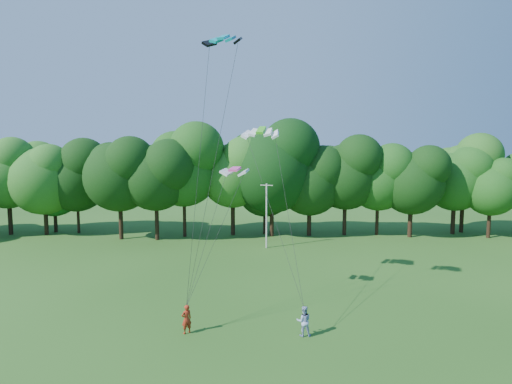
{
  "coord_description": "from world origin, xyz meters",
  "views": [
    {
      "loc": [
        0.29,
        -15.27,
        10.93
      ],
      "look_at": [
        0.75,
        13.0,
        8.07
      ],
      "focal_mm": 28.0,
      "sensor_mm": 36.0,
      "label": 1
    }
  ],
  "objects": [
    {
      "name": "tree_back_center",
      "position": [
        3.16,
        35.7,
        10.57
      ],
      "size": [
        11.64,
        11.64,
        16.92
      ],
      "color": "black",
      "rests_on": "ground"
    },
    {
      "name": "kite_flyer_right",
      "position": [
        3.5,
        7.47,
        0.91
      ],
      "size": [
        0.9,
        0.7,
        1.83
      ],
      "primitive_type": "imported",
      "rotation": [
        0.0,
        0.0,
        3.13
      ],
      "color": "#99A8D4",
      "rests_on": "ground"
    },
    {
      "name": "tree_back_west",
      "position": [
        -26.19,
        38.84,
        7.4
      ],
      "size": [
        8.15,
        8.15,
        11.85
      ],
      "color": "#2E2012",
      "rests_on": "ground"
    },
    {
      "name": "kite_flyer_left",
      "position": [
        -3.53,
        7.91,
        0.89
      ],
      "size": [
        0.77,
        0.72,
        1.77
      ],
      "primitive_type": "imported",
      "rotation": [
        0.0,
        0.0,
        3.75
      ],
      "color": "#A12714",
      "rests_on": "ground"
    },
    {
      "name": "utility_pole",
      "position": [
        2.21,
        29.38,
        3.81
      ],
      "size": [
        1.42,
        0.56,
        7.36
      ],
      "rotation": [
        0.0,
        0.0,
        -0.34
      ],
      "color": "#B9B8AF",
      "rests_on": "ground"
    },
    {
      "name": "kite_pink",
      "position": [
        -0.75,
        12.78,
        9.72
      ],
      "size": [
        2.18,
        1.56,
        0.33
      ],
      "rotation": [
        0.0,
        0.0,
        -0.34
      ],
      "color": "#E33F9A",
      "rests_on": "ground"
    },
    {
      "name": "kite_teal",
      "position": [
        -1.33,
        10.57,
        18.07
      ],
      "size": [
        2.62,
        1.78,
        0.57
      ],
      "rotation": [
        0.0,
        0.0,
        -0.33
      ],
      "color": "#0593A3",
      "rests_on": "ground"
    },
    {
      "name": "kite_green",
      "position": [
        1.19,
        16.1,
        12.6
      ],
      "size": [
        3.04,
        1.95,
        0.67
      ],
      "rotation": [
        0.0,
        0.0,
        -0.28
      ],
      "color": "green",
      "rests_on": "ground"
    },
    {
      "name": "tree_back_east",
      "position": [
        29.13,
        37.8,
        8.33
      ],
      "size": [
        9.18,
        9.18,
        13.35
      ],
      "color": "#312513",
      "rests_on": "ground"
    }
  ]
}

